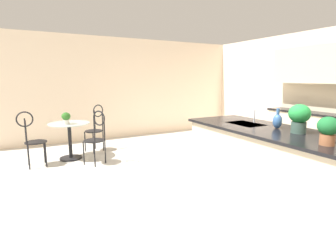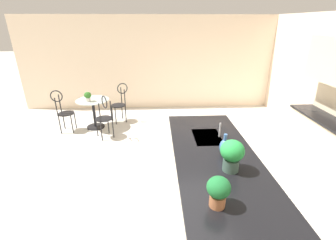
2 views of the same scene
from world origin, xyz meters
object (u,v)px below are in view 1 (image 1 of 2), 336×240
chair_toward_desk (32,136)px  chair_by_island (96,135)px  potted_plant_counter_far (328,129)px  bistro_table (70,137)px  chair_near_window (96,126)px  potted_plant_on_table (66,118)px  vase_on_counter (277,121)px  potted_plant_counter_near (299,117)px

chair_toward_desk → chair_by_island: bearing=68.3°
chair_toward_desk → potted_plant_counter_far: potted_plant_counter_far is taller
bistro_table → chair_near_window: chair_near_window is taller
chair_near_window → chair_toward_desk: (0.56, -1.28, 0.00)m
chair_toward_desk → potted_plant_on_table: (-0.06, 0.61, 0.30)m
chair_near_window → potted_plant_counter_far: potted_plant_counter_far is taller
potted_plant_counter_far → chair_toward_desk: bearing=-142.9°
chair_by_island → vase_on_counter: (2.37, 2.04, 0.46)m
bistro_table → chair_near_window: size_ratio=0.77×
potted_plant_counter_near → chair_near_window: bearing=-154.1°
chair_by_island → potted_plant_counter_far: bearing=27.8°
chair_by_island → vase_on_counter: vase_on_counter is taller
vase_on_counter → chair_near_window: bearing=-151.5°
chair_near_window → potted_plant_on_table: 0.89m
potted_plant_counter_near → potted_plant_on_table: bearing=-142.4°
bistro_table → potted_plant_on_table: size_ratio=3.43×
bistro_table → chair_toward_desk: size_ratio=0.77×
chair_by_island → vase_on_counter: bearing=40.7°
chair_toward_desk → potted_plant_counter_near: (3.14, 3.08, 0.56)m
bistro_table → chair_toward_desk: chair_toward_desk is taller
potted_plant_on_table → chair_toward_desk: bearing=-84.8°
bistro_table → potted_plant_on_table: (0.13, -0.06, 0.43)m
chair_by_island → potted_plant_counter_near: potted_plant_counter_near is taller
potted_plant_on_table → potted_plant_counter_near: bearing=37.6°
chair_by_island → potted_plant_counter_near: (2.72, 2.01, 0.56)m
bistro_table → vase_on_counter: (2.98, 2.43, 0.58)m
vase_on_counter → bistro_table: bearing=-140.8°
potted_plant_on_table → chair_near_window: bearing=127.2°
potted_plant_counter_far → chair_near_window: bearing=-160.5°
potted_plant_counter_far → vase_on_counter: size_ratio=1.07×
chair_near_window → chair_toward_desk: same height
potted_plant_on_table → potted_plant_counter_far: 4.34m
bistro_table → potted_plant_on_table: bearing=-25.9°
potted_plant_on_table → vase_on_counter: (2.85, 2.49, 0.16)m
bistro_table → vase_on_counter: bearing=39.2°
chair_by_island → vase_on_counter: 3.16m
chair_toward_desk → potted_plant_counter_far: bearing=37.1°
chair_toward_desk → vase_on_counter: bearing=48.0°
bistro_table → potted_plant_on_table: potted_plant_on_table is taller
chair_toward_desk → chair_near_window: bearing=113.7°
chair_near_window → chair_toward_desk: bearing=-66.3°
chair_by_island → bistro_table: bearing=-147.1°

